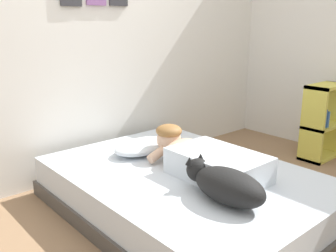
{
  "coord_description": "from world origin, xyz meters",
  "views": [
    {
      "loc": [
        -1.68,
        -1.47,
        1.33
      ],
      "look_at": [
        0.12,
        0.6,
        0.56
      ],
      "focal_mm": 39.78,
      "sensor_mm": 36.0,
      "label": 1
    }
  ],
  "objects_px": {
    "bed": "(185,192)",
    "bookshelf": "(322,122)",
    "cell_phone": "(192,177)",
    "pillow": "(143,146)",
    "person_lying": "(203,158)",
    "coffee_cup": "(155,148)",
    "dog": "(225,184)"
  },
  "relations": [
    {
      "from": "cell_phone",
      "to": "coffee_cup",
      "type": "bearing_deg",
      "value": 76.11
    },
    {
      "from": "person_lying",
      "to": "coffee_cup",
      "type": "xyz_separation_m",
      "value": [
        0.01,
        0.54,
        -0.07
      ]
    },
    {
      "from": "bookshelf",
      "to": "coffee_cup",
      "type": "bearing_deg",
      "value": 162.43
    },
    {
      "from": "pillow",
      "to": "person_lying",
      "type": "bearing_deg",
      "value": -82.95
    },
    {
      "from": "bed",
      "to": "dog",
      "type": "height_order",
      "value": "dog"
    },
    {
      "from": "bookshelf",
      "to": "dog",
      "type": "bearing_deg",
      "value": -168.62
    },
    {
      "from": "pillow",
      "to": "dog",
      "type": "bearing_deg",
      "value": -98.49
    },
    {
      "from": "pillow",
      "to": "cell_phone",
      "type": "height_order",
      "value": "pillow"
    },
    {
      "from": "pillow",
      "to": "person_lying",
      "type": "xyz_separation_m",
      "value": [
        0.07,
        -0.59,
        0.05
      ]
    },
    {
      "from": "person_lying",
      "to": "cell_phone",
      "type": "relative_size",
      "value": 6.57
    },
    {
      "from": "pillow",
      "to": "bookshelf",
      "type": "distance_m",
      "value": 1.87
    },
    {
      "from": "pillow",
      "to": "cell_phone",
      "type": "relative_size",
      "value": 3.71
    },
    {
      "from": "cell_phone",
      "to": "bed",
      "type": "bearing_deg",
      "value": 68.03
    },
    {
      "from": "person_lying",
      "to": "bookshelf",
      "type": "relative_size",
      "value": 1.23
    },
    {
      "from": "pillow",
      "to": "person_lying",
      "type": "relative_size",
      "value": 0.57
    },
    {
      "from": "dog",
      "to": "coffee_cup",
      "type": "distance_m",
      "value": 0.95
    },
    {
      "from": "coffee_cup",
      "to": "cell_phone",
      "type": "bearing_deg",
      "value": -103.89
    },
    {
      "from": "pillow",
      "to": "bookshelf",
      "type": "height_order",
      "value": "bookshelf"
    },
    {
      "from": "pillow",
      "to": "cell_phone",
      "type": "bearing_deg",
      "value": -95.54
    },
    {
      "from": "person_lying",
      "to": "dog",
      "type": "relative_size",
      "value": 1.6
    },
    {
      "from": "bed",
      "to": "bookshelf",
      "type": "relative_size",
      "value": 2.67
    },
    {
      "from": "bed",
      "to": "bookshelf",
      "type": "height_order",
      "value": "bookshelf"
    },
    {
      "from": "pillow",
      "to": "dog",
      "type": "xyz_separation_m",
      "value": [
        -0.15,
        -0.97,
        0.05
      ]
    },
    {
      "from": "dog",
      "to": "bookshelf",
      "type": "relative_size",
      "value": 0.77
    },
    {
      "from": "bed",
      "to": "dog",
      "type": "bearing_deg",
      "value": -105.68
    },
    {
      "from": "person_lying",
      "to": "dog",
      "type": "xyz_separation_m",
      "value": [
        -0.22,
        -0.39,
        -0.0
      ]
    },
    {
      "from": "bed",
      "to": "bookshelf",
      "type": "bearing_deg",
      "value": -2.76
    },
    {
      "from": "person_lying",
      "to": "bookshelf",
      "type": "bearing_deg",
      "value": 0.06
    },
    {
      "from": "dog",
      "to": "bookshelf",
      "type": "distance_m",
      "value": 1.96
    },
    {
      "from": "dog",
      "to": "bookshelf",
      "type": "bearing_deg",
      "value": 11.38
    },
    {
      "from": "person_lying",
      "to": "dog",
      "type": "bearing_deg",
      "value": -119.51
    },
    {
      "from": "coffee_cup",
      "to": "person_lying",
      "type": "bearing_deg",
      "value": -90.84
    }
  ]
}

